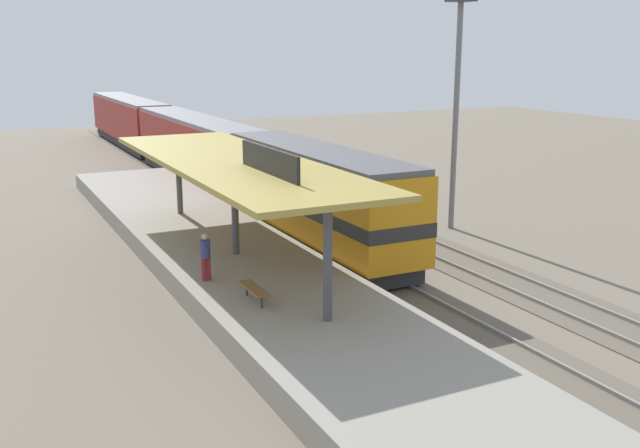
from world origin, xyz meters
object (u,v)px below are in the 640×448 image
(platform_bench, at_px, (254,289))
(light_mast, at_px, (458,58))
(person_waiting, at_px, (206,255))
(passenger_carriage_front, at_px, (196,149))
(passenger_carriage_rear, at_px, (129,121))
(locomotive, at_px, (316,196))

(platform_bench, xyz_separation_m, light_mast, (13.80, 7.96, 7.05))
(platform_bench, xyz_separation_m, person_waiting, (-0.70, 2.80, 0.51))
(platform_bench, xyz_separation_m, passenger_carriage_front, (6.00, 25.66, 0.97))
(passenger_carriage_rear, bearing_deg, platform_bench, -97.36)
(person_waiting, bearing_deg, passenger_carriage_rear, 81.27)
(locomotive, xyz_separation_m, person_waiting, (-6.70, -4.85, -0.56))
(platform_bench, distance_m, light_mast, 17.42)
(light_mast, relative_size, person_waiting, 6.84)
(platform_bench, relative_size, light_mast, 0.15)
(light_mast, bearing_deg, platform_bench, -150.03)
(platform_bench, bearing_deg, person_waiting, 104.10)
(platform_bench, height_order, passenger_carriage_rear, passenger_carriage_rear)
(passenger_carriage_front, distance_m, light_mast, 20.28)
(person_waiting, bearing_deg, platform_bench, -75.90)
(passenger_carriage_front, distance_m, passenger_carriage_rear, 20.80)
(passenger_carriage_rear, xyz_separation_m, light_mast, (7.80, -38.50, 6.08))
(platform_bench, distance_m, passenger_carriage_front, 26.37)
(locomotive, relative_size, passenger_carriage_front, 0.72)
(platform_bench, xyz_separation_m, passenger_carriage_rear, (6.00, 46.46, 0.97))
(platform_bench, relative_size, locomotive, 0.12)
(platform_bench, bearing_deg, locomotive, 51.92)
(passenger_carriage_rear, relative_size, person_waiting, 11.70)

